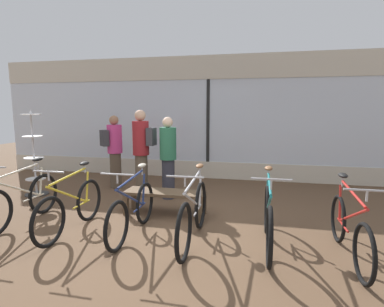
{
  "coord_description": "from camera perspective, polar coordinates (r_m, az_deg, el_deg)",
  "views": [
    {
      "loc": [
        1.27,
        -4.0,
        1.83
      ],
      "look_at": [
        0.0,
        1.82,
        0.95
      ],
      "focal_mm": 28.0,
      "sensor_mm": 36.0,
      "label": 1
    }
  ],
  "objects": [
    {
      "name": "bicycle_right",
      "position": [
        4.18,
        14.28,
        -11.87
      ],
      "size": [
        0.46,
        1.75,
        1.05
      ],
      "color": "black",
      "rests_on": "ground_plane"
    },
    {
      "name": "accessory_rack",
      "position": [
        7.22,
        -27.83,
        -1.22
      ],
      "size": [
        0.48,
        0.48,
        1.82
      ],
      "color": "#333333",
      "rests_on": "ground_plane"
    },
    {
      "name": "bicycle_center_left",
      "position": [
        4.51,
        -11.22,
        -10.57
      ],
      "size": [
        0.46,
        1.66,
        1.02
      ],
      "color": "black",
      "rests_on": "ground_plane"
    },
    {
      "name": "bicycle_far_right",
      "position": [
        4.24,
        27.74,
        -12.7
      ],
      "size": [
        0.46,
        1.71,
        1.01
      ],
      "color": "black",
      "rests_on": "ground_plane"
    },
    {
      "name": "customer_by_window",
      "position": [
        7.18,
        -14.6,
        0.79
      ],
      "size": [
        0.54,
        0.55,
        1.69
      ],
      "color": "brown",
      "rests_on": "ground_plane"
    },
    {
      "name": "bicycle_left",
      "position": [
        4.89,
        -21.97,
        -9.45
      ],
      "size": [
        0.46,
        1.68,
        1.03
      ],
      "color": "black",
      "rests_on": "ground_plane"
    },
    {
      "name": "ground_plane",
      "position": [
        4.58,
        -5.04,
        -15.19
      ],
      "size": [
        24.0,
        24.0,
        0.0
      ],
      "primitive_type": "plane",
      "color": "brown"
    },
    {
      "name": "shop_back_wall",
      "position": [
        7.91,
        3.1,
        7.0
      ],
      "size": [
        12.0,
        0.08,
        3.2
      ],
      "color": "beige",
      "rests_on": "ground_plane"
    },
    {
      "name": "bicycle_far_left",
      "position": [
        5.57,
        -29.74,
        -7.77
      ],
      "size": [
        0.46,
        1.75,
        1.03
      ],
      "color": "black",
      "rests_on": "ground_plane"
    },
    {
      "name": "display_bench",
      "position": [
        5.29,
        -5.16,
        -7.92
      ],
      "size": [
        1.4,
        0.44,
        0.42
      ],
      "color": "brown",
      "rests_on": "ground_plane"
    },
    {
      "name": "customer_near_rack",
      "position": [
        6.12,
        -4.58,
        -0.52
      ],
      "size": [
        0.36,
        0.36,
        1.68
      ],
      "color": "#2D2D38",
      "rests_on": "ground_plane"
    },
    {
      "name": "bicycle_center_right",
      "position": [
        4.21,
        0.29,
        -11.49
      ],
      "size": [
        0.46,
        1.8,
        1.05
      ],
      "color": "black",
      "rests_on": "ground_plane"
    },
    {
      "name": "customer_mid_floor",
      "position": [
        6.34,
        -9.55,
        0.65
      ],
      "size": [
        0.5,
        0.36,
        1.82
      ],
      "color": "brown",
      "rests_on": "ground_plane"
    }
  ]
}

